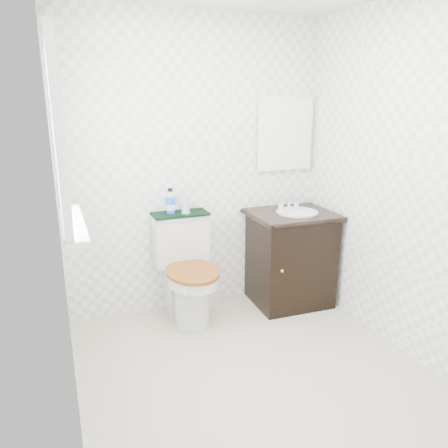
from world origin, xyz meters
TOP-DOWN VIEW (x-y plane):
  - floor at (0.00, 0.00)m, footprint 2.40×2.40m
  - wall_back at (0.00, 1.20)m, footprint 2.40×0.00m
  - wall_front at (0.00, -1.20)m, footprint 2.40×0.00m
  - wall_left at (-1.10, 0.00)m, footprint 0.00×2.40m
  - wall_right at (1.10, 0.00)m, footprint 0.00×2.40m
  - window at (-1.07, 0.25)m, footprint 0.02×0.70m
  - mirror at (0.80, 1.18)m, footprint 0.50×0.02m
  - toilet at (-0.18, 0.97)m, footprint 0.46×0.64m
  - vanity at (0.75, 0.90)m, footprint 0.69×0.60m
  - trash_bin at (0.06, 1.10)m, footprint 0.21×0.18m
  - towel at (-0.18, 1.09)m, footprint 0.45×0.22m
  - mouthwash_bottle at (-0.25, 1.11)m, footprint 0.07×0.07m
  - cup at (-0.14, 1.06)m, footprint 0.07×0.07m
  - soap_bar at (0.72, 1.02)m, footprint 0.06×0.04m

SIDE VIEW (x-z plane):
  - floor at x=0.00m, z-range 0.00..0.00m
  - trash_bin at x=0.06m, z-range 0.00..0.28m
  - toilet at x=-0.18m, z-range -0.05..0.79m
  - vanity at x=0.75m, z-range -0.03..0.89m
  - soap_bar at x=0.72m, z-range 0.82..0.84m
  - towel at x=-0.18m, z-range 0.84..0.86m
  - cup at x=-0.14m, z-range 0.86..0.95m
  - mouthwash_bottle at x=-0.25m, z-range 0.85..1.06m
  - wall_back at x=0.00m, z-range 0.00..2.40m
  - wall_front at x=0.00m, z-range 0.00..2.40m
  - wall_left at x=-1.10m, z-range 0.00..2.40m
  - wall_right at x=1.10m, z-range 0.00..2.40m
  - mirror at x=0.80m, z-range 1.15..1.75m
  - window at x=-1.07m, z-range 1.10..2.00m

